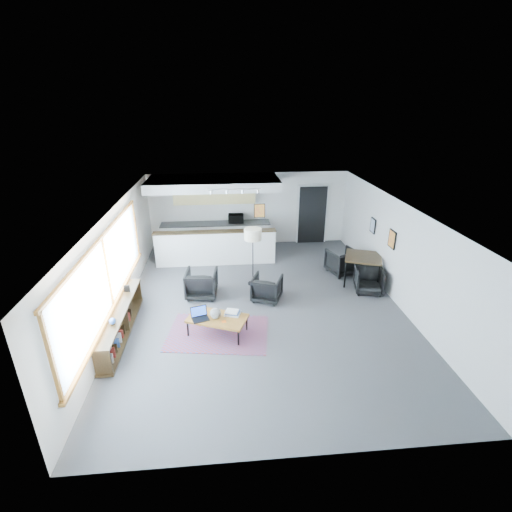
{
  "coord_description": "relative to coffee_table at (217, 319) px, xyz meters",
  "views": [
    {
      "loc": [
        -0.93,
        -8.35,
        4.93
      ],
      "look_at": [
        -0.12,
        0.4,
        1.21
      ],
      "focal_mm": 26.0,
      "sensor_mm": 36.0,
      "label": 1
    }
  ],
  "objects": [
    {
      "name": "room",
      "position": [
        1.14,
        1.19,
        0.91
      ],
      "size": [
        7.02,
        9.02,
        2.62
      ],
      "color": "#464649",
      "rests_on": "ground"
    },
    {
      "name": "window",
      "position": [
        -2.32,
        0.29,
        1.06
      ],
      "size": [
        0.1,
        5.95,
        1.66
      ],
      "color": "#8CBFFF",
      "rests_on": "room"
    },
    {
      "name": "console",
      "position": [
        -2.16,
        0.14,
        -0.07
      ],
      "size": [
        0.35,
        3.0,
        0.8
      ],
      "color": "#312311",
      "rests_on": "floor"
    },
    {
      "name": "kitchenette",
      "position": [
        -0.06,
        4.9,
        0.99
      ],
      "size": [
        4.2,
        1.96,
        2.6
      ],
      "color": "white",
      "rests_on": "floor"
    },
    {
      "name": "doorway",
      "position": [
        3.44,
        5.61,
        0.68
      ],
      "size": [
        1.1,
        0.12,
        2.15
      ],
      "color": "black",
      "rests_on": "room"
    },
    {
      "name": "track_light",
      "position": [
        0.55,
        3.39,
        2.14
      ],
      "size": [
        1.6,
        0.07,
        0.15
      ],
      "color": "silver",
      "rests_on": "room"
    },
    {
      "name": "wall_art_lower",
      "position": [
        4.61,
        1.59,
        1.16
      ],
      "size": [
        0.03,
        0.38,
        0.48
      ],
      "color": "black",
      "rests_on": "room"
    },
    {
      "name": "wall_art_upper",
      "position": [
        4.61,
        2.89,
        1.11
      ],
      "size": [
        0.03,
        0.34,
        0.44
      ],
      "color": "black",
      "rests_on": "room"
    },
    {
      "name": "kilim_rug",
      "position": [
        -0.0,
        -0.0,
        -0.38
      ],
      "size": [
        2.44,
        1.84,
        0.01
      ],
      "rotation": [
        0.0,
        0.0,
        -0.15
      ],
      "color": "#5B3147",
      "rests_on": "floor"
    },
    {
      "name": "coffee_table",
      "position": [
        0.0,
        0.0,
        0.0
      ],
      "size": [
        1.46,
        1.13,
        0.42
      ],
      "rotation": [
        0.0,
        0.0,
        -0.38
      ],
      "color": "brown",
      "rests_on": "floor"
    },
    {
      "name": "laptop",
      "position": [
        -0.39,
        0.01,
        0.11
      ],
      "size": [
        0.44,
        0.39,
        0.26
      ],
      "rotation": [
        0.0,
        0.0,
        0.31
      ],
      "color": "black",
      "rests_on": "coffee_table"
    },
    {
      "name": "ceramic_pot",
      "position": [
        -0.03,
        -0.03,
        0.16
      ],
      "size": [
        0.25,
        0.25,
        0.25
      ],
      "rotation": [
        0.0,
        0.0,
        0.16
      ],
      "color": "gray",
      "rests_on": "coffee_table"
    },
    {
      "name": "book_stack",
      "position": [
        0.34,
        0.09,
        0.08
      ],
      "size": [
        0.4,
        0.36,
        0.1
      ],
      "rotation": [
        0.0,
        0.0,
        -0.31
      ],
      "color": "silver",
      "rests_on": "coffee_table"
    },
    {
      "name": "coaster",
      "position": [
        0.15,
        -0.19,
        0.03
      ],
      "size": [
        0.11,
        0.11,
        0.01
      ],
      "rotation": [
        0.0,
        0.0,
        0.2
      ],
      "color": "#E5590C",
      "rests_on": "coffee_table"
    },
    {
      "name": "armchair_left",
      "position": [
        -0.43,
        1.8,
        0.02
      ],
      "size": [
        0.87,
        0.83,
        0.83
      ],
      "primitive_type": "imported",
      "rotation": [
        0.0,
        0.0,
        3.05
      ],
      "color": "black",
      "rests_on": "floor"
    },
    {
      "name": "armchair_right",
      "position": [
        1.3,
        1.45,
        -0.02
      ],
      "size": [
        0.91,
        0.89,
        0.74
      ],
      "primitive_type": "imported",
      "rotation": [
        0.0,
        0.0,
        2.77
      ],
      "color": "black",
      "rests_on": "floor"
    },
    {
      "name": "floor_lamp",
      "position": [
        1.0,
        2.38,
        1.07
      ],
      "size": [
        0.59,
        0.59,
        1.68
      ],
      "rotation": [
        0.0,
        0.0,
        -0.25
      ],
      "color": "black",
      "rests_on": "floor"
    },
    {
      "name": "dining_table",
      "position": [
        4.14,
        2.18,
        0.37
      ],
      "size": [
        1.28,
        1.28,
        0.83
      ],
      "rotation": [
        0.0,
        0.0,
        -0.37
      ],
      "color": "#312311",
      "rests_on": "floor"
    },
    {
      "name": "dining_chair_near",
      "position": [
        4.14,
        1.62,
        -0.07
      ],
      "size": [
        0.73,
        0.7,
        0.64
      ],
      "primitive_type": "imported",
      "rotation": [
        0.0,
        0.0,
        -0.21
      ],
      "color": "black",
      "rests_on": "floor"
    },
    {
      "name": "dining_chair_far",
      "position": [
        3.78,
        2.86,
        -0.04
      ],
      "size": [
        0.85,
        0.82,
        0.71
      ],
      "primitive_type": "imported",
      "rotation": [
        0.0,
        0.0,
        3.44
      ],
      "color": "black",
      "rests_on": "floor"
    },
    {
      "name": "microwave",
      "position": [
        0.65,
        5.34,
        0.72
      ],
      "size": [
        0.54,
        0.31,
        0.36
      ],
      "primitive_type": "imported",
      "rotation": [
        0.0,
        0.0,
        -0.03
      ],
      "color": "black",
      "rests_on": "kitchenette"
    }
  ]
}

